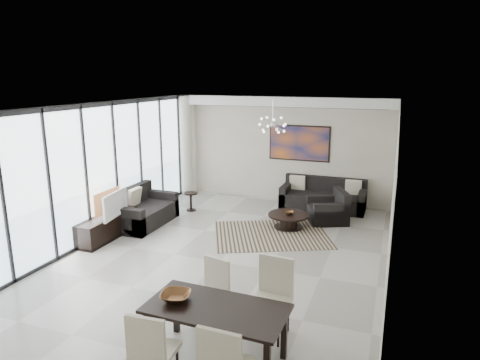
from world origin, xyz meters
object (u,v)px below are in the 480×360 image
at_px(coffee_table, 288,220).
at_px(tv_console, 107,227).
at_px(dining_table, 216,314).
at_px(television, 111,204).
at_px(sofa_main, 323,198).

distance_m(coffee_table, tv_console, 4.06).
height_order(tv_console, dining_table, dining_table).
xyz_separation_m(tv_console, television, (0.16, -0.00, 0.53)).
height_order(sofa_main, television, television).
distance_m(television, dining_table, 4.73).
xyz_separation_m(sofa_main, tv_console, (-4.04, -3.77, -0.01)).
relative_size(sofa_main, dining_table, 1.25).
distance_m(sofa_main, dining_table, 6.74).
bearing_deg(sofa_main, coffee_table, -105.51).
height_order(sofa_main, dining_table, sofa_main).
bearing_deg(television, sofa_main, -52.98).
bearing_deg(coffee_table, television, -149.60).
bearing_deg(dining_table, sofa_main, 88.44).
relative_size(coffee_table, television, 1.00).
bearing_deg(coffee_table, dining_table, -86.35).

